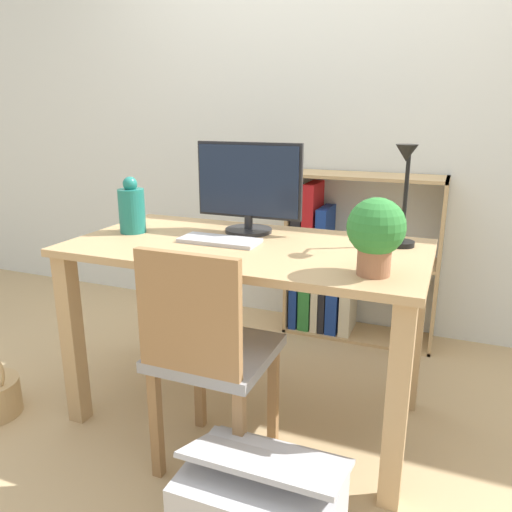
{
  "coord_description": "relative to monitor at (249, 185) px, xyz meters",
  "views": [
    {
      "loc": [
        0.76,
        -1.77,
        1.28
      ],
      "look_at": [
        0.0,
        0.1,
        0.69
      ],
      "focal_mm": 35.0,
      "sensor_mm": 36.0,
      "label": 1
    }
  ],
  "objects": [
    {
      "name": "storage_box",
      "position": [
        0.39,
        -0.83,
        -0.83
      ],
      "size": [
        0.47,
        0.38,
        0.34
      ],
      "color": "#B2B2B7",
      "rests_on": "ground_plane"
    },
    {
      "name": "potted_plant",
      "position": [
        0.61,
        -0.4,
        -0.06
      ],
      "size": [
        0.19,
        0.19,
        0.25
      ],
      "color": "#9E6647",
      "rests_on": "desk"
    },
    {
      "name": "monitor",
      "position": [
        0.0,
        0.0,
        0.0
      ],
      "size": [
        0.48,
        0.2,
        0.39
      ],
      "color": "#232326",
      "rests_on": "desk"
    },
    {
      "name": "ground_plane",
      "position": [
        0.07,
        -0.19,
        -0.97
      ],
      "size": [
        10.0,
        10.0,
        0.0
      ],
      "primitive_type": "plane",
      "color": "tan"
    },
    {
      "name": "keyboard",
      "position": [
        -0.04,
        -0.21,
        -0.2
      ],
      "size": [
        0.33,
        0.14,
        0.02
      ],
      "color": "#B2B2B7",
      "rests_on": "desk"
    },
    {
      "name": "chair",
      "position": [
        0.09,
        -0.58,
        -0.49
      ],
      "size": [
        0.4,
        0.4,
        0.87
      ],
      "rotation": [
        0.0,
        0.0,
        0.0
      ],
      "color": "gray",
      "rests_on": "ground_plane"
    },
    {
      "name": "wall_back",
      "position": [
        0.07,
        0.96,
        0.33
      ],
      "size": [
        8.0,
        0.05,
        2.6
      ],
      "color": "silver",
      "rests_on": "ground_plane"
    },
    {
      "name": "bookshelf",
      "position": [
        0.21,
        0.78,
        -0.58
      ],
      "size": [
        0.85,
        0.28,
        0.95
      ],
      "color": "tan",
      "rests_on": "ground_plane"
    },
    {
      "name": "vase",
      "position": [
        -0.47,
        -0.19,
        -0.1
      ],
      "size": [
        0.11,
        0.11,
        0.24
      ],
      "color": "#1E7266",
      "rests_on": "desk"
    },
    {
      "name": "desk",
      "position": [
        0.07,
        -0.19,
        -0.34
      ],
      "size": [
        1.41,
        0.74,
        0.77
      ],
      "color": "tan",
      "rests_on": "ground_plane"
    },
    {
      "name": "desk_lamp",
      "position": [
        0.65,
        -0.05,
        0.04
      ],
      "size": [
        0.1,
        0.19,
        0.4
      ],
      "color": "black",
      "rests_on": "desk"
    }
  ]
}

